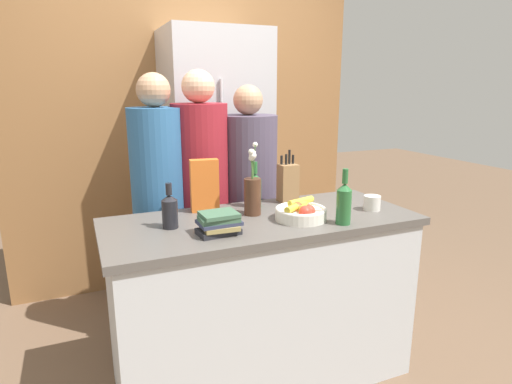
{
  "coord_description": "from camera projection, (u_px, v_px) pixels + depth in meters",
  "views": [
    {
      "loc": [
        -0.86,
        -1.94,
        1.59
      ],
      "look_at": [
        0.0,
        0.08,
        1.05
      ],
      "focal_mm": 30.0,
      "sensor_mm": 36.0,
      "label": 1
    }
  ],
  "objects": [
    {
      "name": "bottle_vinegar",
      "position": [
        255.0,
        189.0,
        2.4
      ],
      "size": [
        0.07,
        0.07,
        0.26
      ],
      "color": "#286633",
      "rests_on": "kitchen_island"
    },
    {
      "name": "person_in_blue",
      "position": [
        201.0,
        192.0,
        2.67
      ],
      "size": [
        0.34,
        0.34,
        1.69
      ],
      "rotation": [
        0.0,
        0.0,
        0.41
      ],
      "color": "#383842",
      "rests_on": "ground_plane"
    },
    {
      "name": "person_at_sink",
      "position": [
        159.0,
        197.0,
        2.57
      ],
      "size": [
        0.32,
        0.32,
        1.67
      ],
      "rotation": [
        0.0,
        0.0,
        0.32
      ],
      "color": "#383842",
      "rests_on": "ground_plane"
    },
    {
      "name": "cereal_box",
      "position": [
        205.0,
        186.0,
        2.31
      ],
      "size": [
        0.16,
        0.08,
        0.29
      ],
      "color": "orange",
      "rests_on": "kitchen_island"
    },
    {
      "name": "kitchen_island",
      "position": [
        262.0,
        299.0,
        2.33
      ],
      "size": [
        1.62,
        0.68,
        0.93
      ],
      "color": "silver",
      "rests_on": "ground_plane"
    },
    {
      "name": "fruit_bowl",
      "position": [
        301.0,
        212.0,
        2.18
      ],
      "size": [
        0.26,
        0.26,
        0.1
      ],
      "color": "silver",
      "rests_on": "kitchen_island"
    },
    {
      "name": "bottle_oil",
      "position": [
        170.0,
        210.0,
        2.05
      ],
      "size": [
        0.08,
        0.08,
        0.22
      ],
      "color": "black",
      "rests_on": "kitchen_island"
    },
    {
      "name": "ground_plane",
      "position": [
        262.0,
        373.0,
        2.44
      ],
      "size": [
        14.0,
        14.0,
        0.0
      ],
      "primitive_type": "plane",
      "color": "brown"
    },
    {
      "name": "person_in_red_tee",
      "position": [
        248.0,
        196.0,
        2.81
      ],
      "size": [
        0.37,
        0.37,
        1.61
      ],
      "rotation": [
        0.0,
        0.0,
        -0.17
      ],
      "color": "#383842",
      "rests_on": "ground_plane"
    },
    {
      "name": "book_stack",
      "position": [
        219.0,
        223.0,
        1.97
      ],
      "size": [
        0.2,
        0.15,
        0.1
      ],
      "color": "#232328",
      "rests_on": "kitchen_island"
    },
    {
      "name": "bottle_wine",
      "position": [
        344.0,
        202.0,
        2.1
      ],
      "size": [
        0.07,
        0.07,
        0.28
      ],
      "color": "#286633",
      "rests_on": "kitchen_island"
    },
    {
      "name": "knife_block",
      "position": [
        288.0,
        183.0,
        2.51
      ],
      "size": [
        0.11,
        0.09,
        0.31
      ],
      "color": "olive",
      "rests_on": "kitchen_island"
    },
    {
      "name": "back_wall_wood",
      "position": [
        188.0,
        124.0,
        3.47
      ],
      "size": [
        2.82,
        0.12,
        2.6
      ],
      "color": "olive",
      "rests_on": "ground_plane"
    },
    {
      "name": "refrigerator",
      "position": [
        216.0,
        167.0,
        3.27
      ],
      "size": [
        0.72,
        0.63,
        1.99
      ],
      "color": "#B7B7BC",
      "rests_on": "ground_plane"
    },
    {
      "name": "flower_vase",
      "position": [
        253.0,
        192.0,
        2.25
      ],
      "size": [
        0.09,
        0.09,
        0.39
      ],
      "color": "#4C2D1E",
      "rests_on": "kitchen_island"
    },
    {
      "name": "coffee_mug",
      "position": [
        372.0,
        203.0,
        2.36
      ],
      "size": [
        0.1,
        0.11,
        0.08
      ],
      "color": "silver",
      "rests_on": "kitchen_island"
    }
  ]
}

